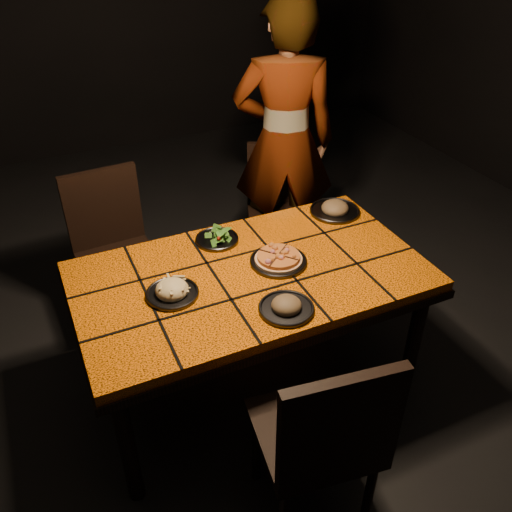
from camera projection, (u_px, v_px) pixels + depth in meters
name	position (u px, v px, depth m)	size (l,w,h in m)	color
room_shell	(250.00, 113.00, 2.07)	(6.04, 7.04, 3.08)	black
dining_table	(251.00, 285.00, 2.54)	(1.62, 0.92, 0.75)	orange
chair_near	(324.00, 437.00, 1.98)	(0.49, 0.49, 0.97)	black
chair_far_left	(113.00, 242.00, 3.09)	(0.45, 0.45, 0.94)	black
chair_far_right	(278.00, 201.00, 3.58)	(0.51, 0.51, 0.87)	black
diner	(284.00, 142.00, 3.40)	(0.65, 0.42, 1.77)	brown
plate_pizza	(278.00, 260.00, 2.54)	(0.32, 0.32, 0.04)	#38393D
plate_pasta	(172.00, 291.00, 2.34)	(0.23, 0.23, 0.08)	#38393D
plate_salad	(217.00, 237.00, 2.69)	(0.22, 0.22, 0.07)	#38393D
plate_mushroom_a	(286.00, 306.00, 2.26)	(0.24, 0.24, 0.08)	#38393D
plate_mushroom_b	(335.00, 209.00, 2.93)	(0.27, 0.27, 0.09)	#38393D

